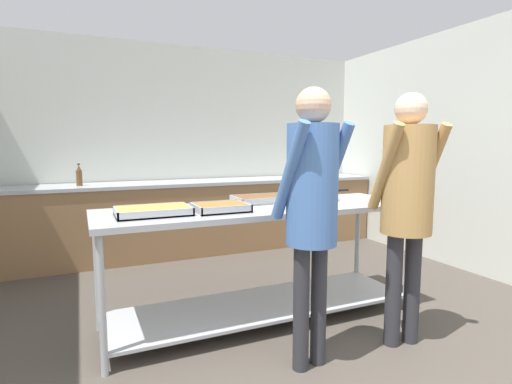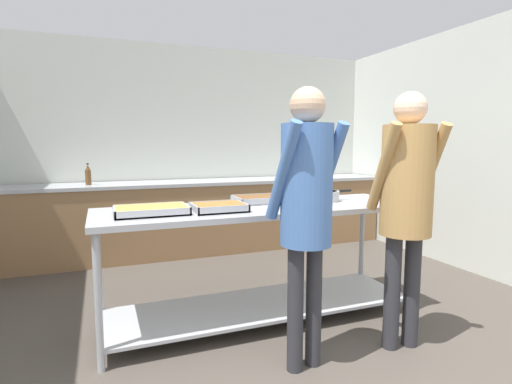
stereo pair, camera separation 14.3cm
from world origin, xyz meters
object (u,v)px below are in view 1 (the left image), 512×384
object	(u,v)px
serving_tray_greens	(220,208)
serving_tray_vegetables	(263,199)
guest_serving_right	(312,196)
plate_stack	(369,199)
water_bottle	(79,176)
guest_serving_left	(407,191)
sauce_pan	(321,195)
serving_tray_roast	(153,211)

from	to	relation	value
serving_tray_greens	serving_tray_vegetables	xyz separation A→B (m)	(0.46, 0.27, 0.00)
guest_serving_right	plate_stack	bearing A→B (deg)	33.24
serving_tray_greens	water_bottle	xyz separation A→B (m)	(-0.91, 2.21, 0.10)
guest_serving_right	serving_tray_vegetables	bearing A→B (deg)	83.33
serving_tray_greens	water_bottle	distance (m)	2.39
plate_stack	guest_serving_left	bearing A→B (deg)	-108.82
serving_tray_vegetables	sauce_pan	distance (m)	0.50
serving_tray_roast	water_bottle	size ratio (longest dim) A/B	1.96
serving_tray_greens	guest_serving_left	xyz separation A→B (m)	(1.09, -0.66, 0.14)
serving_tray_vegetables	guest_serving_right	xyz separation A→B (m)	(-0.11, -0.92, 0.14)
serving_tray_vegetables	water_bottle	distance (m)	2.38
plate_stack	serving_tray_greens	bearing A→B (deg)	178.99
serving_tray_greens	serving_tray_vegetables	bearing A→B (deg)	30.58
serving_tray_greens	water_bottle	bearing A→B (deg)	112.46
serving_tray_vegetables	guest_serving_right	world-z (taller)	guest_serving_right
plate_stack	guest_serving_right	bearing A→B (deg)	-146.76
guest_serving_right	water_bottle	distance (m)	3.13
serving_tray_roast	water_bottle	bearing A→B (deg)	101.66
sauce_pan	guest_serving_right	world-z (taller)	guest_serving_right
serving_tray_roast	plate_stack	xyz separation A→B (m)	(1.77, -0.06, -0.01)
serving_tray_roast	guest_serving_left	distance (m)	1.71
guest_serving_left	water_bottle	bearing A→B (deg)	124.97
guest_serving_right	serving_tray_roast	bearing A→B (deg)	140.06
guest_serving_left	guest_serving_right	size ratio (longest dim) A/B	1.00
sauce_pan	water_bottle	world-z (taller)	water_bottle
serving_tray_roast	serving_tray_vegetables	world-z (taller)	same
sauce_pan	guest_serving_right	xyz separation A→B (m)	(-0.60, -0.81, 0.12)
serving_tray_greens	sauce_pan	bearing A→B (deg)	9.84
guest_serving_left	guest_serving_right	world-z (taller)	guest_serving_left
serving_tray_greens	plate_stack	world-z (taller)	serving_tray_greens
serving_tray_roast	serving_tray_greens	size ratio (longest dim) A/B	1.31
plate_stack	guest_serving_right	xyz separation A→B (m)	(-0.95, -0.63, 0.15)
serving_tray_vegetables	sauce_pan	size ratio (longest dim) A/B	1.15
serving_tray_greens	guest_serving_right	distance (m)	0.75
guest_serving_left	serving_tray_greens	bearing A→B (deg)	148.88
sauce_pan	water_bottle	distance (m)	2.77
plate_stack	water_bottle	world-z (taller)	water_bottle
sauce_pan	guest_serving_left	world-z (taller)	guest_serving_left
serving_tray_vegetables	sauce_pan	xyz separation A→B (m)	(0.49, -0.11, 0.02)
serving_tray_greens	serving_tray_vegetables	world-z (taller)	same
guest_serving_left	water_bottle	distance (m)	3.50
serving_tray_roast	serving_tray_greens	distance (m)	0.47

